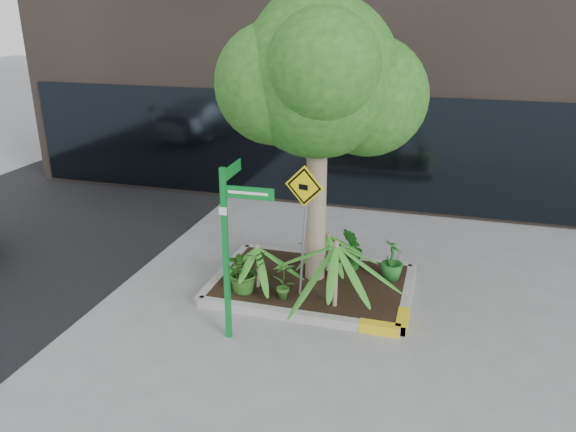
# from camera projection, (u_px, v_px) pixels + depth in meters

# --- Properties ---
(ground) EXTENTS (80.00, 80.00, 0.00)m
(ground) POSITION_uv_depth(u_px,v_px,m) (296.00, 294.00, 9.39)
(ground) COLOR gray
(ground) RESTS_ON ground
(planter) EXTENTS (3.35, 2.36, 0.15)m
(planter) POSITION_uv_depth(u_px,v_px,m) (313.00, 283.00, 9.54)
(planter) COLOR #9E9E99
(planter) RESTS_ON ground
(tree) EXTENTS (3.21, 2.85, 4.82)m
(tree) POSITION_uv_depth(u_px,v_px,m) (319.00, 77.00, 8.53)
(tree) COLOR gray
(tree) RESTS_ON ground
(palm_front) EXTENTS (1.22, 1.22, 1.36)m
(palm_front) POSITION_uv_depth(u_px,v_px,m) (337.00, 246.00, 8.39)
(palm_front) COLOR gray
(palm_front) RESTS_ON ground
(palm_left) EXTENTS (0.86, 0.86, 0.95)m
(palm_left) POSITION_uv_depth(u_px,v_px,m) (257.00, 247.00, 9.10)
(palm_left) COLOR gray
(palm_left) RESTS_ON ground
(palm_back) EXTENTS (0.79, 0.79, 0.88)m
(palm_back) POSITION_uv_depth(u_px,v_px,m) (328.00, 236.00, 9.70)
(palm_back) COLOR gray
(palm_back) RESTS_ON ground
(shrub_a) EXTENTS (0.96, 0.96, 0.76)m
(shrub_a) POSITION_uv_depth(u_px,v_px,m) (245.00, 270.00, 9.07)
(shrub_a) COLOR #275919
(shrub_a) RESTS_ON planter
(shrub_b) EXTENTS (0.51, 0.51, 0.69)m
(shrub_b) POSITION_uv_depth(u_px,v_px,m) (392.00, 260.00, 9.50)
(shrub_b) COLOR #1D6320
(shrub_b) RESTS_ON planter
(shrub_c) EXTENTS (0.47, 0.47, 0.66)m
(shrub_c) POSITION_uv_depth(u_px,v_px,m) (284.00, 280.00, 8.85)
(shrub_c) COLOR #2F6820
(shrub_c) RESTS_ON planter
(shrub_d) EXTENTS (0.56, 0.56, 0.81)m
(shrub_d) POSITION_uv_depth(u_px,v_px,m) (353.00, 249.00, 9.80)
(shrub_d) COLOR #1C621C
(shrub_d) RESTS_ON planter
(street_sign_post) EXTENTS (0.76, 0.75, 2.55)m
(street_sign_post) POSITION_uv_depth(u_px,v_px,m) (230.00, 236.00, 7.68)
(street_sign_post) COLOR #0B7D29
(street_sign_post) RESTS_ON ground
(cattle_sign) EXTENTS (0.64, 0.32, 2.12)m
(cattle_sign) POSITION_uv_depth(u_px,v_px,m) (304.00, 208.00, 8.68)
(cattle_sign) COLOR slate
(cattle_sign) RESTS_ON ground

